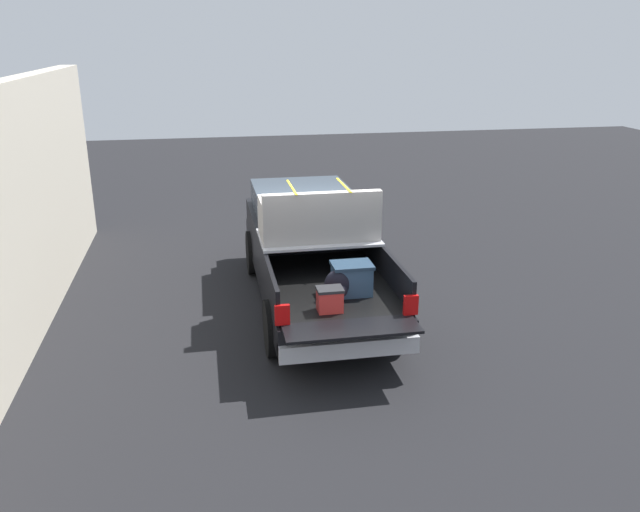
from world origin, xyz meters
TOP-DOWN VIEW (x-y plane):
  - ground_plane at (0.00, 0.00)m, footprint 40.00×40.00m
  - pickup_truck at (0.35, -0.00)m, footprint 6.05×2.06m
  - building_facade at (-0.26, 4.59)m, footprint 11.04×0.36m

SIDE VIEW (x-z plane):
  - ground_plane at x=0.00m, z-range 0.00..0.00m
  - pickup_truck at x=0.35m, z-range -0.16..2.07m
  - building_facade at x=-0.26m, z-range 0.00..3.88m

